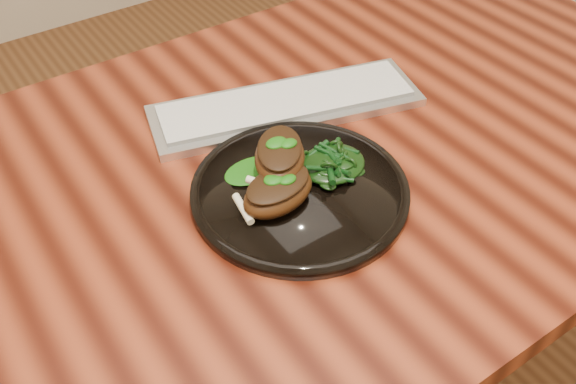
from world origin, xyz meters
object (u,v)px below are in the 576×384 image
object	(u,v)px
lamb_chop_front	(278,191)
keyboard	(286,104)
greens_heap	(332,160)
plate	(300,191)
desk	(258,217)

from	to	relation	value
lamb_chop_front	keyboard	distance (m)	0.23
greens_heap	keyboard	bearing A→B (deg)	76.80
greens_heap	keyboard	xyz separation A→B (m)	(0.04, 0.17, -0.02)
plate	greens_heap	xyz separation A→B (m)	(0.06, 0.01, 0.02)
lamb_chop_front	greens_heap	bearing A→B (deg)	8.85
desk	keyboard	world-z (taller)	keyboard
plate	lamb_chop_front	xyz separation A→B (m)	(-0.04, -0.01, 0.03)
plate	greens_heap	bearing A→B (deg)	5.19
greens_heap	lamb_chop_front	bearing A→B (deg)	-171.15
lamb_chop_front	keyboard	size ratio (longest dim) A/B	0.26
desk	lamb_chop_front	bearing A→B (deg)	-101.33
lamb_chop_front	desk	bearing A→B (deg)	78.67
desk	greens_heap	world-z (taller)	greens_heap
lamb_chop_front	greens_heap	xyz separation A→B (m)	(0.10, 0.02, -0.01)
greens_heap	keyboard	distance (m)	0.17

